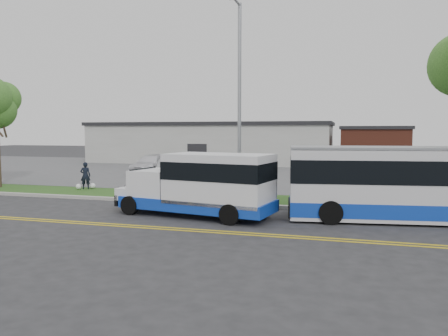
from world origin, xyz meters
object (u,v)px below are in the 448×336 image
(shuttle_bus, at_px, (205,183))
(parked_car_b, at_px, (151,164))
(streetlight_near, at_px, (239,95))
(transit_bus, at_px, (425,184))
(parked_car_a, at_px, (170,170))
(pedestrian, at_px, (85,175))

(shuttle_bus, relative_size, parked_car_b, 1.40)
(streetlight_near, height_order, transit_bus, streetlight_near)
(streetlight_near, bearing_deg, parked_car_b, 132.59)
(shuttle_bus, height_order, parked_car_a, shuttle_bus)
(transit_bus, distance_m, parked_car_a, 17.27)
(streetlight_near, bearing_deg, shuttle_bus, -94.87)
(transit_bus, xyz_separation_m, parked_car_a, (-14.49, 9.36, -0.63))
(streetlight_near, height_order, pedestrian, streetlight_near)
(shuttle_bus, xyz_separation_m, parked_car_a, (-6.08, 10.80, -0.55))
(pedestrian, bearing_deg, streetlight_near, 145.45)
(streetlight_near, xyz_separation_m, transit_bus, (8.05, -2.83, -3.79))
(pedestrian, relative_size, parked_car_b, 0.32)
(streetlight_near, xyz_separation_m, parked_car_a, (-6.45, 6.53, -4.41))
(transit_bus, relative_size, pedestrian, 6.74)
(parked_car_a, bearing_deg, parked_car_b, 114.34)
(pedestrian, bearing_deg, transit_bus, 139.55)
(streetlight_near, xyz_separation_m, parked_car_b, (-9.84, 10.71, -4.41))
(transit_bus, bearing_deg, streetlight_near, 152.83)
(shuttle_bus, bearing_deg, parked_car_a, 129.24)
(parked_car_b, bearing_deg, shuttle_bus, -58.31)
(shuttle_bus, relative_size, parked_car_a, 1.59)
(streetlight_near, relative_size, transit_bus, 0.90)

